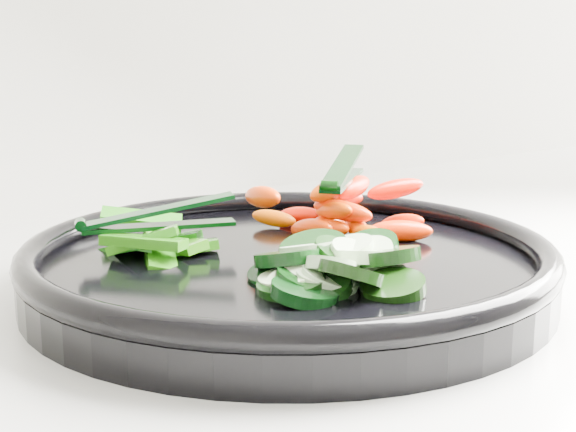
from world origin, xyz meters
TOP-DOWN VIEW (x-y plane):
  - veggie_tray at (-0.21, 1.65)m, footprint 0.47×0.47m
  - cucumber_pile at (-0.23, 1.58)m, footprint 0.13×0.13m
  - carrot_pile at (-0.14, 1.68)m, footprint 0.14×0.14m
  - pepper_pile at (-0.28, 1.72)m, footprint 0.09×0.12m
  - tong_carrot at (-0.13, 1.67)m, footprint 0.10×0.08m
  - tong_pepper at (-0.28, 1.72)m, footprint 0.11×0.06m

SIDE VIEW (x-z plane):
  - veggie_tray at x=-0.21m, z-range 0.93..0.97m
  - pepper_pile at x=-0.28m, z-range 0.95..0.98m
  - cucumber_pile at x=-0.23m, z-range 0.95..0.98m
  - carrot_pile at x=-0.14m, z-range 0.95..1.00m
  - tong_pepper at x=-0.28m, z-range 0.97..0.99m
  - tong_carrot at x=-0.13m, z-range 0.99..1.02m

